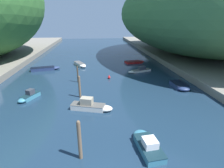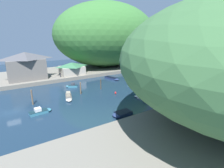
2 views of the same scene
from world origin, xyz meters
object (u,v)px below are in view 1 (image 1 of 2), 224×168
boat_near_quay (28,96)px  boat_far_right_bank (135,62)px  boat_yellow_tender (80,65)px  boat_far_upstream (92,106)px  boat_cabin_cruiser (181,86)px  channel_buoy_near (109,77)px  boat_navy_launch (147,144)px  boat_moored_right (46,68)px  boat_white_cruiser (139,70)px

boat_near_quay → boat_far_right_bank: 27.55m
boat_far_right_bank → boat_yellow_tender: boat_yellow_tender is taller
boat_far_upstream → boat_yellow_tender: boat_far_upstream is taller
boat_cabin_cruiser → boat_yellow_tender: boat_yellow_tender is taller
boat_cabin_cruiser → boat_far_upstream: size_ratio=0.75×
boat_yellow_tender → channel_buoy_near: 11.50m
boat_navy_launch → boat_moored_right: bearing=113.1°
boat_cabin_cruiser → boat_far_right_bank: bearing=-80.5°
boat_moored_right → channel_buoy_near: size_ratio=8.16×
boat_white_cruiser → boat_moored_right: boat_white_cruiser is taller
boat_near_quay → boat_white_cruiser: (18.56, 11.29, -0.06)m
boat_far_right_bank → boat_moored_right: size_ratio=0.86×
boat_moored_right → boat_far_upstream: bearing=13.7°
boat_yellow_tender → boat_moored_right: boat_yellow_tender is taller
boat_navy_launch → boat_moored_right: 29.81m
boat_far_upstream → channel_buoy_near: size_ratio=6.99×
boat_white_cruiser → boat_far_upstream: size_ratio=1.01×
boat_navy_launch → boat_white_cruiser: size_ratio=0.82×
boat_navy_launch → boat_far_right_bank: boat_navy_launch is taller
boat_near_quay → boat_yellow_tender: size_ratio=0.68×
boat_white_cruiser → boat_cabin_cruiser: bearing=-175.2°
boat_cabin_cruiser → boat_far_right_bank: size_ratio=0.74×
boat_near_quay → boat_far_upstream: boat_far_upstream is taller
boat_white_cruiser → boat_moored_right: size_ratio=0.87×
boat_far_upstream → boat_yellow_tender: 21.53m
channel_buoy_near → boat_near_quay: bearing=-147.6°
boat_white_cruiser → boat_yellow_tender: (-12.51, 6.17, 0.02)m
boat_moored_right → boat_white_cruiser: bearing=65.9°
boat_cabin_cruiser → channel_buoy_near: bearing=-28.9°
boat_near_quay → boat_far_upstream: 9.51m
boat_near_quay → boat_navy_launch: size_ratio=0.81×
boat_yellow_tender → boat_moored_right: size_ratio=0.84×
boat_yellow_tender → boat_far_upstream: bearing=71.6°
boat_near_quay → boat_white_cruiser: size_ratio=0.66×
boat_near_quay → boat_navy_launch: boat_near_quay is taller
boat_far_upstream → boat_moored_right: bearing=-136.1°
boat_moored_right → boat_yellow_tender: bearing=96.0°
boat_near_quay → boat_cabin_cruiser: 22.82m
boat_cabin_cruiser → channel_buoy_near: channel_buoy_near is taller
boat_cabin_cruiser → boat_moored_right: 27.30m
boat_navy_launch → boat_moored_right: (-14.44, 26.08, -0.06)m
boat_moored_right → channel_buoy_near: (12.94, -7.36, -0.04)m
boat_white_cruiser → boat_far_right_bank: size_ratio=1.01×
boat_white_cruiser → channel_buoy_near: boat_white_cruiser is taller
boat_navy_launch → boat_far_right_bank: size_ratio=0.83×
boat_near_quay → boat_far_right_bank: (19.63, 19.34, -0.17)m
boat_white_cruiser → boat_moored_right: 19.98m
boat_near_quay → boat_cabin_cruiser: size_ratio=0.90×
boat_yellow_tender → boat_cabin_cruiser: bearing=111.1°
boat_near_quay → boat_moored_right: size_ratio=0.57×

